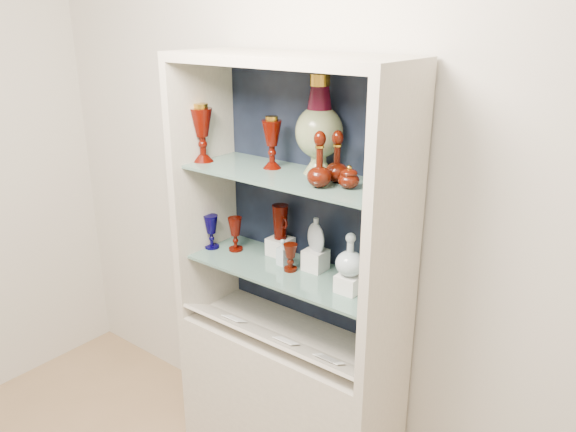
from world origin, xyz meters
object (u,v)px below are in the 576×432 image
Objects in this scene: lidded_bowl at (349,176)px; ruby_pitcher at (280,222)px; cobalt_goblet at (211,232)px; ruby_decanter_b at (337,155)px; flat_flask at (316,234)px; enamel_urn at (319,125)px; cameo_medallion at (389,258)px; ruby_goblet_tall at (235,234)px; clear_round_decanter at (350,256)px; ruby_goblet_small at (290,257)px; pedestal_lamp_right at (272,142)px; pedestal_lamp_left at (202,133)px; ruby_decanter_a at (320,156)px; clear_square_bottle at (283,252)px.

lidded_bowl is 0.53m from ruby_pitcher.
ruby_decanter_b is at bearing 5.22° from cobalt_goblet.
flat_flask is at bearing 10.96° from cobalt_goblet.
enamel_urn is at bearing 13.65° from cobalt_goblet.
cameo_medallion is (0.16, 0.05, -0.30)m from lidded_bowl.
clear_round_decanter reaches higher than ruby_goblet_tall.
pedestal_lamp_right is at bearing 162.49° from ruby_goblet_small.
cameo_medallion is (0.14, 0.05, 0.01)m from clear_round_decanter.
flat_flask is at bearing 13.61° from pedestal_lamp_left.
ruby_pitcher is at bearing 151.97° from ruby_decanter_a.
cameo_medallion is at bearing -0.25° from pedestal_lamp_right.
ruby_goblet_small is at bearing -171.44° from ruby_decanter_b.
lidded_bowl is (0.72, 0.04, -0.08)m from pedestal_lamp_left.
ruby_goblet_tall is at bearing 177.14° from clear_round_decanter.
clear_square_bottle is 0.80× the size of flat_flask.
cobalt_goblet is at bearing 176.54° from ruby_decanter_a.
pedestal_lamp_left is 0.33m from pedestal_lamp_right.
pedestal_lamp_right reaches higher than cobalt_goblet.
ruby_pitcher is at bearing 133.51° from clear_square_bottle.
ruby_decanter_b reaches higher than ruby_goblet_small.
ruby_goblet_small is 0.07m from clear_square_bottle.
enamel_urn is at bearing 153.31° from ruby_decanter_b.
ruby_pitcher is 0.58m from cameo_medallion.
ruby_decanter_b is at bearing 1.04° from clear_square_bottle.
pedestal_lamp_left reaches higher than cameo_medallion.
pedestal_lamp_left is at bearing -176.82° from clear_round_decanter.
pedestal_lamp_right is at bearing 12.47° from cobalt_goblet.
ruby_goblet_small is at bearing -119.53° from flat_flask.
ruby_decanter_a reaches higher than lidded_bowl.
cobalt_goblet is 0.74m from clear_round_decanter.
ruby_decanter_b is at bearing 81.77° from ruby_decanter_a.
pedestal_lamp_left reaches higher than ruby_decanter_b.
cameo_medallion is (0.57, -0.00, -0.36)m from pedestal_lamp_right.
clear_square_bottle is (-0.06, 0.03, -0.00)m from ruby_goblet_small.
ruby_goblet_tall is 1.22× the size of cameo_medallion.
cameo_medallion is (0.50, 0.01, 0.11)m from clear_square_bottle.
ruby_decanter_a reaches higher than clear_square_bottle.
ruby_goblet_small is 0.92× the size of cameo_medallion.
cobalt_goblet is 1.33× the size of ruby_goblet_small.
ruby_decanter_a is at bearing -18.82° from pedestal_lamp_right.
ruby_decanter_b is 1.77× the size of ruby_goblet_small.
pedestal_lamp_left is 0.63m from ruby_decanter_a.
pedestal_lamp_right is at bearing 178.15° from ruby_decanter_b.
pedestal_lamp_left is at bearing -172.55° from ruby_decanter_b.
ruby_decanter_a is 0.41m from flat_flask.
lidded_bowl is at bearing -6.03° from clear_square_bottle.
ruby_goblet_small is (-0.20, -0.03, -0.47)m from ruby_decanter_b.
pedestal_lamp_right reaches higher than ruby_goblet_small.
enamel_urn is at bearing 15.48° from pedestal_lamp_right.
lidded_bowl reaches higher than ruby_pitcher.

